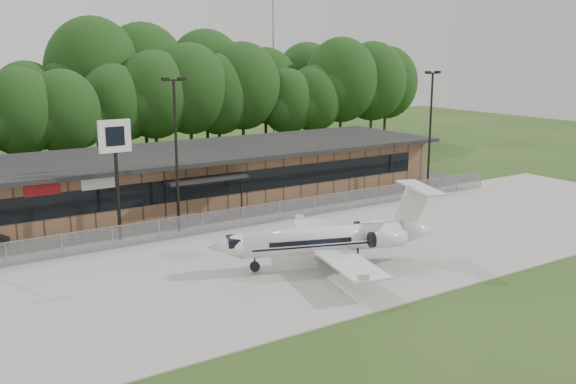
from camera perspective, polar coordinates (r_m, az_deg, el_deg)
ground at (r=33.00m, az=10.46°, el=-8.88°), size 160.00×160.00×0.00m
apron at (r=38.79m, az=2.30°, el=-5.33°), size 64.00×18.00×0.08m
parking_lot at (r=48.26m, az=-5.62°, el=-1.82°), size 50.00×9.00×0.06m
terminal at (r=51.68m, az=-7.96°, el=1.52°), size 41.00×11.65×4.30m
fence at (r=44.25m, az=-2.94°, el=-2.10°), size 46.00×0.04×1.52m
treeline at (r=67.70m, az=-14.71°, el=8.36°), size 72.00×12.00×15.00m
radio_mast at (r=82.45m, az=-1.33°, el=12.91°), size 0.20×0.20×25.00m
light_pole_mid at (r=42.34m, az=-9.92°, el=4.25°), size 1.55×0.30×10.23m
light_pole_right at (r=55.49m, az=12.55°, el=6.06°), size 1.55×0.30×10.23m
business_jet at (r=35.85m, az=3.89°, el=-4.27°), size 13.06×11.69×4.45m
pole_sign at (r=41.27m, az=-15.10°, el=3.71°), size 2.03×0.27×7.73m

